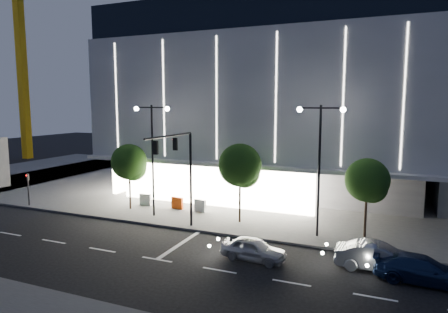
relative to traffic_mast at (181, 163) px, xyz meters
name	(u,v)px	position (x,y,z in m)	size (l,w,h in m)	color
ground	(143,246)	(-1.00, -3.34, -5.03)	(160.00, 160.00, 0.00)	black
sidewalk_museum	(300,183)	(4.00, 20.66, -4.95)	(70.00, 40.00, 0.15)	#474747
museum	(280,102)	(1.98, 18.97, 4.25)	(30.00, 25.80, 18.00)	#4C4C51
traffic_mast	(181,163)	(0.00, 0.00, 0.00)	(0.33, 5.89, 7.07)	black
street_lamp_west	(152,144)	(-4.00, 2.66, 0.93)	(3.16, 0.36, 9.00)	black
street_lamp_east	(320,151)	(9.00, 2.66, 0.93)	(3.16, 0.36, 9.00)	black
ped_signal_far	(28,186)	(-16.00, 1.16, -3.14)	(0.22, 0.24, 3.00)	black
tower_crane	(25,33)	(-41.92, 24.66, 15.48)	(32.00, 2.00, 28.50)	gold
tree_left	(130,164)	(-6.97, 3.68, -0.99)	(3.02, 3.02, 5.72)	black
tree_mid	(240,168)	(3.03, 3.68, -0.69)	(3.25, 3.25, 6.15)	black
tree_right	(367,183)	(12.03, 3.68, -1.14)	(2.91, 2.91, 5.51)	black
car_lead	(253,249)	(6.23, -2.71, -4.37)	(1.56, 3.87, 1.32)	#A7AAAF
car_second	(378,257)	(13.00, -1.44, -4.27)	(1.59, 4.57, 1.51)	#B6B9BE
car_third	(422,270)	(15.13, -2.21, -4.34)	(1.92, 4.72, 1.37)	#122146
barrier_b	(145,200)	(-6.50, 5.20, -4.38)	(1.10, 0.25, 1.00)	silver
barrier_c	(177,203)	(-3.29, 5.20, -4.38)	(1.10, 0.25, 1.00)	#FC4E0E
barrier_d	(200,206)	(-1.08, 5.16, -4.38)	(1.10, 0.25, 1.00)	#BABABA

